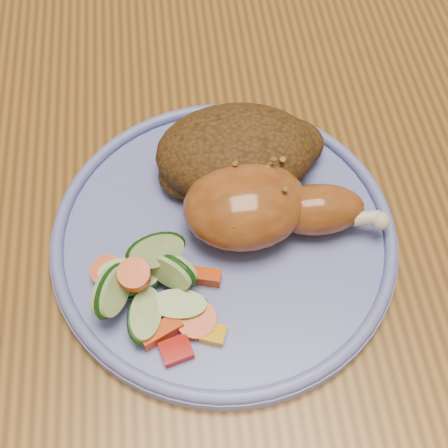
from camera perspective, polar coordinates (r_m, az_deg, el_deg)
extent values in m
plane|color=#55381D|center=(1.25, 3.43, -14.53)|extent=(4.00, 4.00, 0.00)
cube|color=brown|center=(0.60, 6.96, 7.59)|extent=(0.90, 1.40, 0.04)
cube|color=brown|center=(1.34, -17.54, 16.31)|extent=(0.06, 0.06, 0.71)
cube|color=brown|center=(1.41, 16.91, 18.70)|extent=(0.06, 0.06, 0.71)
cube|color=#4C2D16|center=(1.20, 0.50, 18.38)|extent=(0.42, 0.42, 0.04)
cylinder|color=#4C2D16|center=(1.23, -6.93, 4.16)|extent=(0.04, 0.04, 0.41)
cylinder|color=#4C2D16|center=(1.48, -7.62, 15.33)|extent=(0.04, 0.04, 0.41)
cylinder|color=#4C2D16|center=(1.27, 9.55, 5.61)|extent=(0.04, 0.04, 0.41)
cylinder|color=#4C2D16|center=(1.51, 6.69, 16.39)|extent=(0.04, 0.04, 0.41)
cylinder|color=#606DBD|center=(0.50, 0.00, -1.29)|extent=(0.28, 0.28, 0.01)
torus|color=#606DBD|center=(0.49, 0.00, -0.62)|extent=(0.27, 0.27, 0.01)
ellipsoid|color=brown|center=(0.48, 1.92, 1.77)|extent=(0.10, 0.09, 0.05)
ellipsoid|color=brown|center=(0.49, 8.50, 1.31)|extent=(0.08, 0.04, 0.04)
sphere|color=beige|center=(0.50, 14.12, 0.29)|extent=(0.01, 0.01, 0.01)
ellipsoid|color=#492E12|center=(0.52, 1.09, 6.59)|extent=(0.13, 0.10, 0.06)
ellipsoid|color=#492E12|center=(0.53, 5.63, 7.25)|extent=(0.07, 0.05, 0.04)
ellipsoid|color=#492E12|center=(0.52, -3.04, 4.56)|extent=(0.05, 0.05, 0.03)
cube|color=#A50A05|center=(0.45, -4.39, -11.46)|extent=(0.03, 0.02, 0.01)
cube|color=#E5A507|center=(0.46, -0.99, -10.00)|extent=(0.02, 0.02, 0.01)
cylinder|color=#E34007|center=(0.48, -10.55, -4.39)|extent=(0.03, 0.03, 0.02)
cylinder|color=#E34007|center=(0.46, -2.57, -8.75)|extent=(0.03, 0.03, 0.01)
cylinder|color=#E34007|center=(0.45, -8.21, -4.59)|extent=(0.02, 0.02, 0.01)
cube|color=#E34007|center=(0.47, -1.95, -4.80)|extent=(0.03, 0.02, 0.01)
cube|color=#E34007|center=(0.46, -5.76, -9.77)|extent=(0.03, 0.02, 0.01)
cylinder|color=#ACCA83|center=(0.47, -7.98, -5.13)|extent=(0.05, 0.05, 0.02)
cylinder|color=#ACCA83|center=(0.46, -10.23, -6.03)|extent=(0.05, 0.05, 0.04)
cylinder|color=#ACCA83|center=(0.46, -7.27, -8.34)|extent=(0.05, 0.05, 0.02)
cylinder|color=#ACCA83|center=(0.46, -4.95, -4.12)|extent=(0.05, 0.05, 0.04)
cylinder|color=#ACCA83|center=(0.46, -4.15, -7.53)|extent=(0.05, 0.05, 0.02)
cylinder|color=#ACCA83|center=(0.46, -6.27, -2.38)|extent=(0.05, 0.05, 0.04)
cylinder|color=#ACCA83|center=(0.48, -8.92, -4.60)|extent=(0.04, 0.05, 0.02)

